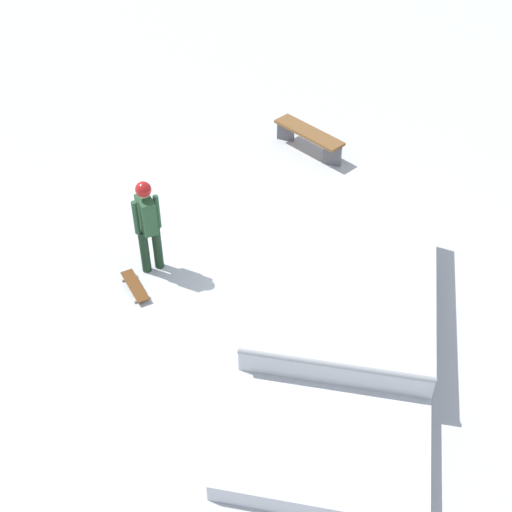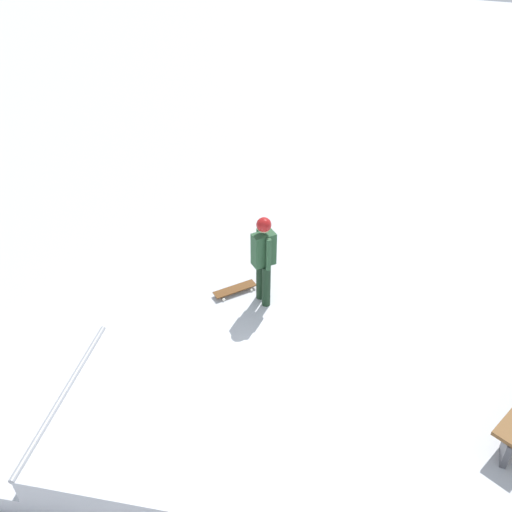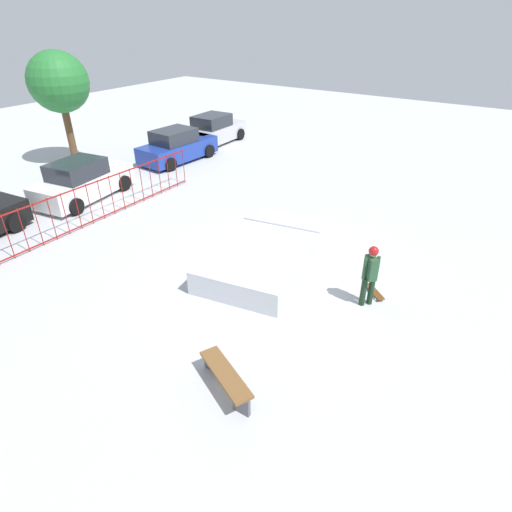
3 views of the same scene
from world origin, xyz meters
TOP-DOWN VIEW (x-y plane):
  - ground_plane at (0.00, 0.00)m, footprint 60.00×60.00m
  - skate_ramp at (0.82, 0.69)m, footprint 5.77×3.49m
  - skater at (0.60, -2.60)m, footprint 0.42×0.43m
  - skateboard at (1.16, -2.64)m, footprint 0.67×0.74m

SIDE VIEW (x-z plane):
  - ground_plane at x=0.00m, z-range 0.00..0.00m
  - skateboard at x=1.16m, z-range 0.03..0.12m
  - skate_ramp at x=0.82m, z-range -0.05..0.69m
  - skater at x=0.60m, z-range 0.14..1.87m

